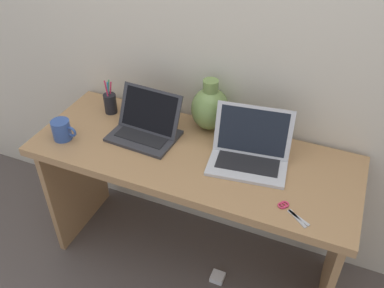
{
  "coord_description": "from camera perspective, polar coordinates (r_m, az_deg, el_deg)",
  "views": [
    {
      "loc": [
        0.56,
        -1.34,
        1.93
      ],
      "look_at": [
        0.0,
        0.0,
        0.81
      ],
      "focal_mm": 38.67,
      "sensor_mm": 36.0,
      "label": 1
    }
  ],
  "objects": [
    {
      "name": "ground_plane",
      "position": [
        2.42,
        0.0,
        -15.33
      ],
      "size": [
        6.0,
        6.0,
        0.0
      ],
      "primitive_type": "plane",
      "color": "#564C47"
    },
    {
      "name": "back_wall",
      "position": [
        1.9,
        3.89,
        15.02
      ],
      "size": [
        4.4,
        0.04,
        2.4
      ],
      "primitive_type": "cube",
      "color": "beige",
      "rests_on": "ground"
    },
    {
      "name": "desk",
      "position": [
        1.97,
        0.0,
        -4.92
      ],
      "size": [
        1.49,
        0.56,
        0.76
      ],
      "color": "#AD7F51",
      "rests_on": "ground"
    },
    {
      "name": "laptop_left",
      "position": [
        1.96,
        -6.29,
        2.71
      ],
      "size": [
        0.32,
        0.25,
        0.21
      ],
      "color": "#333338",
      "rests_on": "desk"
    },
    {
      "name": "laptop_right",
      "position": [
        1.81,
        8.04,
        -0.61
      ],
      "size": [
        0.37,
        0.29,
        0.23
      ],
      "color": "silver",
      "rests_on": "desk"
    },
    {
      "name": "green_vase",
      "position": [
        1.97,
        2.5,
        5.01
      ],
      "size": [
        0.18,
        0.18,
        0.26
      ],
      "color": "#75934C",
      "rests_on": "desk"
    },
    {
      "name": "coffee_mug",
      "position": [
        2.02,
        -17.5,
        1.86
      ],
      "size": [
        0.13,
        0.09,
        0.1
      ],
      "color": "#335199",
      "rests_on": "desk"
    },
    {
      "name": "pen_cup",
      "position": [
        2.15,
        -11.21,
        5.61
      ],
      "size": [
        0.06,
        0.06,
        0.19
      ],
      "color": "black",
      "rests_on": "desk"
    },
    {
      "name": "scissors",
      "position": [
        1.65,
        13.16,
        -8.79
      ],
      "size": [
        0.14,
        0.11,
        0.01
      ],
      "color": "#B7B7BC",
      "rests_on": "desk"
    },
    {
      "name": "power_brick",
      "position": [
        2.32,
        3.54,
        -17.85
      ],
      "size": [
        0.07,
        0.07,
        0.03
      ],
      "primitive_type": "cube",
      "color": "white",
      "rests_on": "ground"
    }
  ]
}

